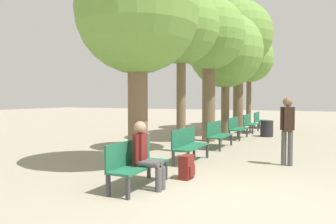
{
  "coord_description": "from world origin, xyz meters",
  "views": [
    {
      "loc": [
        1.19,
        -5.22,
        1.69
      ],
      "look_at": [
        -4.01,
        5.86,
        1.16
      ],
      "focal_mm": 35.0,
      "sensor_mm": 36.0,
      "label": 1
    }
  ],
  "objects": [
    {
      "name": "ground_plane",
      "position": [
        0.0,
        0.0,
        0.0
      ],
      "size": [
        80.0,
        80.0,
        0.0
      ],
      "primitive_type": "plane",
      "color": "gray"
    },
    {
      "name": "bench_row_0",
      "position": [
        -2.0,
        0.09,
        0.5
      ],
      "size": [
        0.48,
        1.55,
        0.88
      ],
      "color": "#1E6042",
      "rests_on": "ground_plane"
    },
    {
      "name": "bench_row_1",
      "position": [
        -2.0,
        2.81,
        0.5
      ],
      "size": [
        0.48,
        1.55,
        0.88
      ],
      "color": "#1E6042",
      "rests_on": "ground_plane"
    },
    {
      "name": "bench_row_2",
      "position": [
        -2.0,
        5.52,
        0.5
      ],
      "size": [
        0.48,
        1.55,
        0.88
      ],
      "color": "#1E6042",
      "rests_on": "ground_plane"
    },
    {
      "name": "bench_row_3",
      "position": [
        -2.0,
        8.24,
        0.5
      ],
      "size": [
        0.48,
        1.55,
        0.88
      ],
      "color": "#1E6042",
      "rests_on": "ground_plane"
    },
    {
      "name": "bench_row_4",
      "position": [
        -2.0,
        10.95,
        0.5
      ],
      "size": [
        0.48,
        1.55,
        0.88
      ],
      "color": "#1E6042",
      "rests_on": "ground_plane"
    },
    {
      "name": "bench_row_5",
      "position": [
        -2.0,
        13.67,
        0.5
      ],
      "size": [
        0.48,
        1.55,
        0.88
      ],
      "color": "#1E6042",
      "rests_on": "ground_plane"
    },
    {
      "name": "tree_row_0",
      "position": [
        -2.79,
        1.56,
        3.68
      ],
      "size": [
        2.94,
        2.94,
        5.21
      ],
      "color": "brown",
      "rests_on": "ground_plane"
    },
    {
      "name": "tree_row_1",
      "position": [
        -2.79,
        4.23,
        3.89
      ],
      "size": [
        2.38,
        2.38,
        5.12
      ],
      "color": "brown",
      "rests_on": "ground_plane"
    },
    {
      "name": "tree_row_2",
      "position": [
        -2.79,
        7.0,
        4.07
      ],
      "size": [
        2.78,
        2.78,
        5.56
      ],
      "color": "brown",
      "rests_on": "ground_plane"
    },
    {
      "name": "tree_row_3",
      "position": [
        -2.79,
        9.43,
        3.82
      ],
      "size": [
        3.37,
        3.37,
        5.53
      ],
      "color": "brown",
      "rests_on": "ground_plane"
    },
    {
      "name": "tree_row_4",
      "position": [
        -2.79,
        11.96,
        4.93
      ],
      "size": [
        3.52,
        3.52,
        6.76
      ],
      "color": "brown",
      "rests_on": "ground_plane"
    },
    {
      "name": "tree_row_5",
      "position": [
        -2.79,
        14.77,
        4.04
      ],
      "size": [
        2.89,
        2.89,
        5.52
      ],
      "color": "brown",
      "rests_on": "ground_plane"
    },
    {
      "name": "person_seated",
      "position": [
        -1.76,
        0.07,
        0.66
      ],
      "size": [
        0.6,
        0.34,
        1.26
      ],
      "color": "#4C4C4C",
      "rests_on": "ground_plane"
    },
    {
      "name": "backpack",
      "position": [
        -1.34,
        1.09,
        0.24
      ],
      "size": [
        0.25,
        0.38,
        0.5
      ],
      "color": "maroon",
      "rests_on": "ground_plane"
    },
    {
      "name": "pedestrian_near",
      "position": [
        0.43,
        3.41,
        0.98
      ],
      "size": [
        0.35,
        0.29,
        1.71
      ],
      "color": "#4C4C4C",
      "rests_on": "ground_plane"
    },
    {
      "name": "trash_bin",
      "position": [
        -0.96,
        9.52,
        0.35
      ],
      "size": [
        0.55,
        0.55,
        0.71
      ],
      "color": "#232328",
      "rests_on": "ground_plane"
    }
  ]
}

